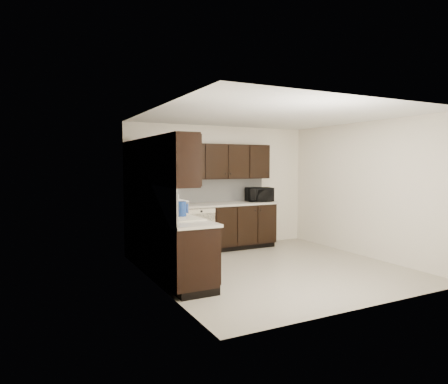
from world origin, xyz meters
The scene contains 20 objects.
floor centered at (0.00, 0.00, 0.00)m, with size 4.00×4.00×0.00m, color #A8A08B.
ceiling centered at (0.00, 0.00, 2.50)m, with size 4.00×4.00×0.00m, color white.
wall_back centered at (0.00, 2.00, 1.25)m, with size 4.00×0.02×2.50m, color silver.
wall_left centered at (-2.00, 0.00, 1.25)m, with size 0.02×4.00×2.50m, color silver.
wall_right centered at (2.00, 0.00, 1.25)m, with size 0.02×4.00×2.50m, color silver.
wall_front centered at (0.00, -2.00, 1.25)m, with size 4.00×0.02×2.50m, color silver.
lower_cabinets centered at (-1.01, 1.11, 0.41)m, with size 3.00×2.80×0.90m.
countertop centered at (-1.01, 1.11, 0.92)m, with size 3.03×2.83×0.04m.
backsplash centered at (-1.22, 1.32, 1.18)m, with size 3.00×2.80×0.48m.
upper_cabinets centered at (-1.10, 1.20, 1.77)m, with size 3.00×2.80×0.70m.
dishwasher centered at (-0.70, 1.41, 0.55)m, with size 0.58×0.04×0.78m.
sink centered at (-1.68, -0.01, 0.88)m, with size 0.54×0.82×0.42m.
microwave centered at (0.75, 1.67, 1.08)m, with size 0.52×0.35×0.29m, color black.
soap_bottle_a centered at (-1.49, 0.68, 1.03)m, with size 0.08×0.08×0.17m, color gray.
soap_bottle_b centered at (-1.85, -0.19, 1.06)m, with size 0.09×0.09×0.23m, color gray.
toaster_oven centered at (-1.22, 1.77, 1.05)m, with size 0.34×0.25×0.21m, color silver.
storage_bin centered at (-1.63, 0.56, 1.04)m, with size 0.52×0.38×0.20m, color white.
blue_pitcher centered at (-1.62, 0.06, 1.06)m, with size 0.16×0.16×0.24m, color #103899.
teal_tumbler centered at (-1.48, 1.35, 1.05)m, with size 0.10×0.10×0.22m, color #0C7B89.
paper_towel_roll centered at (-1.59, 1.35, 1.11)m, with size 0.15×0.15×0.33m, color silver.
Camera 1 is at (-3.69, -5.38, 1.72)m, focal length 32.00 mm.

